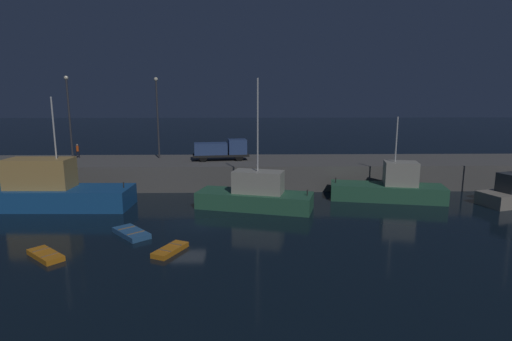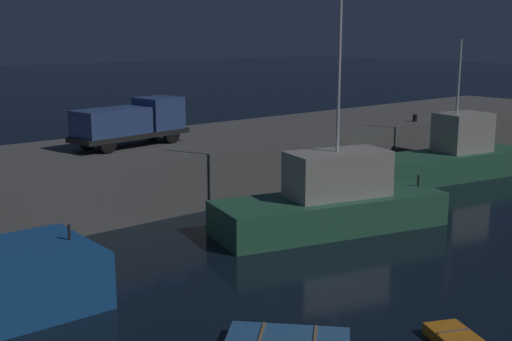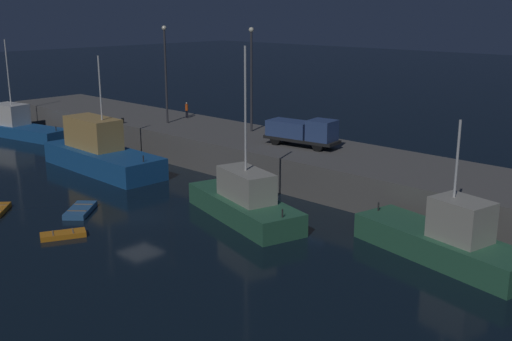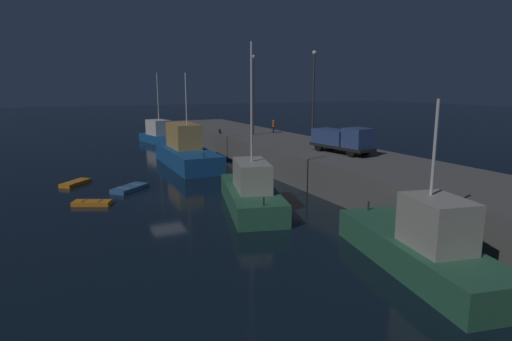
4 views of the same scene
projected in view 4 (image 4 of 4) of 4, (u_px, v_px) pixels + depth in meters
ground_plane at (167, 198)px, 32.71m from camera, size 320.00×320.00×0.00m
pier_quay at (330, 165)px, 38.77m from camera, size 77.29×8.77×2.66m
fishing_trawler_red at (186, 151)px, 45.77m from camera, size 12.93×4.31×9.64m
fishing_boat_blue at (422, 247)px, 19.64m from camera, size 10.78×5.12×7.84m
fishing_boat_white at (251, 192)px, 29.79m from camera, size 10.49×5.78×11.17m
fishing_trawler_green at (162, 136)px, 63.13m from camera, size 11.83×5.26×10.20m
dinghy_orange_near at (92, 203)px, 30.71m from camera, size 2.06×2.82×0.35m
rowboat_white_mid at (75, 183)px, 36.98m from camera, size 2.88×2.72×0.36m
dinghy_red_small at (130, 188)px, 35.01m from camera, size 3.20×3.35×0.39m
lamp_post_west at (253, 89)px, 49.84m from camera, size 0.44×0.44×9.14m
lamp_post_east at (313, 90)px, 43.14m from camera, size 0.44×0.44×9.11m
utility_truck at (342, 139)px, 36.76m from camera, size 6.37×2.71×2.30m
dockworker at (273, 126)px, 52.63m from camera, size 0.41×0.35×1.58m
bollard_central at (220, 131)px, 52.11m from camera, size 0.28×0.28×0.50m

